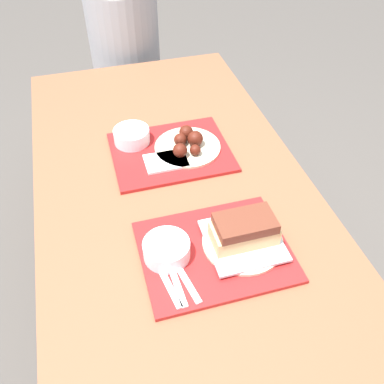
{
  "coord_description": "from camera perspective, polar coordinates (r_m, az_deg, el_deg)",
  "views": [
    {
      "loc": [
        -0.21,
        -0.86,
        1.63
      ],
      "look_at": [
        0.03,
        -0.0,
        0.78
      ],
      "focal_mm": 40.0,
      "sensor_mm": 36.0,
      "label": 1
    }
  ],
  "objects": [
    {
      "name": "bowl_coleslaw_near",
      "position": [
        1.09,
        -3.41,
        -7.56
      ],
      "size": [
        0.12,
        0.12,
        0.05
      ],
      "color": "silver",
      "rests_on": "tray_near"
    },
    {
      "name": "brisket_sandwich_plate",
      "position": [
        1.12,
        6.92,
        -5.6
      ],
      "size": [
        0.21,
        0.21,
        0.09
      ],
      "color": "beige",
      "rests_on": "tray_near"
    },
    {
      "name": "ground_plane",
      "position": [
        1.86,
        -1.07,
        -17.96
      ],
      "size": [
        12.0,
        12.0,
        0.0
      ],
      "primitive_type": "plane",
      "color": "#4C4742"
    },
    {
      "name": "plastic_spoon_near",
      "position": [
        1.07,
        -3.48,
        -11.67
      ],
      "size": [
        0.04,
        0.17,
        0.0
      ],
      "color": "white",
      "rests_on": "tray_near"
    },
    {
      "name": "person_seated_across",
      "position": [
        2.17,
        -9.07,
        19.75
      ],
      "size": [
        0.33,
        0.33,
        0.71
      ],
      "color": "#9E9EA3",
      "rests_on": "picnic_bench_far"
    },
    {
      "name": "picnic_table",
      "position": [
        1.32,
        -1.44,
        -4.31
      ],
      "size": [
        0.83,
        1.8,
        0.74
      ],
      "color": "brown",
      "rests_on": "ground_plane"
    },
    {
      "name": "wings_plate_far",
      "position": [
        1.42,
        -0.6,
        6.47
      ],
      "size": [
        0.22,
        0.22,
        0.06
      ],
      "color": "beige",
      "rests_on": "tray_far"
    },
    {
      "name": "bowl_coleslaw_far",
      "position": [
        1.46,
        -8.06,
        7.52
      ],
      "size": [
        0.12,
        0.12,
        0.05
      ],
      "color": "silver",
      "rests_on": "tray_far"
    },
    {
      "name": "condiment_packet",
      "position": [
        1.17,
        2.61,
        -4.96
      ],
      "size": [
        0.04,
        0.03,
        0.01
      ],
      "color": "#A59E93",
      "rests_on": "tray_near"
    },
    {
      "name": "plastic_fork_near",
      "position": [
        1.07,
        -2.31,
        -11.42
      ],
      "size": [
        0.02,
        0.17,
        0.0
      ],
      "color": "white",
      "rests_on": "tray_near"
    },
    {
      "name": "picnic_bench_far",
      "position": [
        2.35,
        -8.48,
        11.26
      ],
      "size": [
        0.79,
        0.28,
        0.47
      ],
      "color": "brown",
      "rests_on": "ground_plane"
    },
    {
      "name": "napkin_far",
      "position": [
        1.38,
        -3.52,
        4.12
      ],
      "size": [
        0.14,
        0.09,
        0.01
      ],
      "color": "white",
      "rests_on": "tray_far"
    },
    {
      "name": "plastic_knife_near",
      "position": [
        1.07,
        -1.14,
        -11.16
      ],
      "size": [
        0.05,
        0.17,
        0.0
      ],
      "color": "white",
      "rests_on": "tray_near"
    },
    {
      "name": "tray_near",
      "position": [
        1.13,
        3.06,
        -7.93
      ],
      "size": [
        0.39,
        0.31,
        0.01
      ],
      "color": "red",
      "rests_on": "picnic_table"
    },
    {
      "name": "tray_far",
      "position": [
        1.43,
        -2.84,
        5.34
      ],
      "size": [
        0.39,
        0.31,
        0.01
      ],
      "color": "red",
      "rests_on": "picnic_table"
    }
  ]
}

